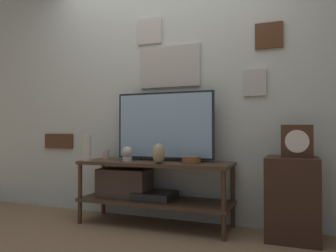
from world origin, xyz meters
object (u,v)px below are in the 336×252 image
Objects in this scene: vase_tall_ceramic at (87,148)px; decorative_bust at (127,154)px; television at (164,126)px; vase_urn_stoneware at (159,153)px; vase_wide_bowl at (191,160)px; mantel_clock at (297,141)px; candle_jar at (106,154)px.

vase_tall_ceramic is 0.40m from decorative_bust.
decorative_bust is (-0.32, -0.16, -0.26)m from television.
vase_urn_stoneware is 0.29m from vase_wide_bowl.
mantel_clock is at bearing -3.62° from television.
vase_wide_bowl is (1.01, 0.10, -0.09)m from vase_tall_ceramic.
vase_urn_stoneware is 1.87× the size of candle_jar.
vase_urn_stoneware is at bearing 0.42° from vase_tall_ceramic.
television reaches higher than vase_wide_bowl.
decorative_bust is (-0.36, 0.10, -0.02)m from vase_urn_stoneware.
television is 0.72m from candle_jar.
vase_tall_ceramic is at bearing -159.81° from television.
vase_wide_bowl is 0.99m from candle_jar.
candle_jar is at bearing 159.21° from vase_urn_stoneware.
decorative_bust is (0.38, 0.10, -0.05)m from vase_tall_ceramic.
candle_jar is (-0.70, 0.27, -0.04)m from vase_urn_stoneware.
candle_jar is 0.68× the size of decorative_bust.
vase_wide_bowl is at bearing -174.47° from mantel_clock.
vase_wide_bowl is at bearing -26.48° from television.
vase_urn_stoneware is 1.08× the size of vase_wide_bowl.
mantel_clock reaches higher than candle_jar.
mantel_clock is (1.17, -0.07, -0.13)m from television.
vase_urn_stoneware is at bearing -160.56° from vase_wide_bowl.
decorative_bust is at bearing 179.84° from vase_wide_bowl.
candle_jar is (-0.97, 0.17, 0.02)m from vase_wide_bowl.
mantel_clock reaches higher than vase_tall_ceramic.
mantel_clock reaches higher than vase_wide_bowl.
mantel_clock reaches higher than decorative_bust.
candle_jar is (0.04, 0.27, -0.07)m from vase_tall_ceramic.
decorative_bust is (-0.63, 0.00, 0.04)m from vase_wide_bowl.
candle_jar is 0.38m from decorative_bust.
vase_urn_stoneware reaches higher than candle_jar.
vase_urn_stoneware is 0.68× the size of mantel_clock.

